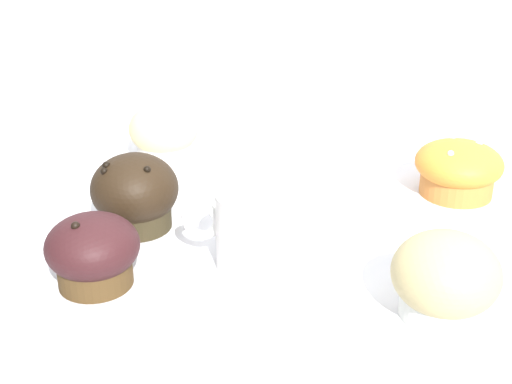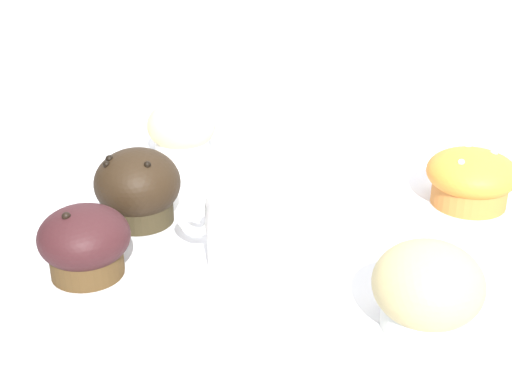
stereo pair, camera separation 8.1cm
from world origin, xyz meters
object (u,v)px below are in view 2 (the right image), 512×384
muffin_back_left (471,178)px  coffee_cup (242,228)px  muffin_front_center (138,188)px  muffin_front_left (85,242)px  muffin_back_right (181,130)px  muffin_front_right (427,290)px

muffin_back_left → coffee_cup: bearing=-130.4°
muffin_front_center → muffin_front_left: 0.12m
muffin_back_right → muffin_back_left: bearing=-1.0°
muffin_back_left → muffin_front_left: (-0.35, -0.32, 0.00)m
coffee_cup → muffin_back_right: bearing=128.9°
muffin_front_center → muffin_front_right: 0.36m
muffin_back_right → muffin_front_left: size_ratio=1.04×
muffin_back_right → coffee_cup: size_ratio=0.83×
muffin_front_right → muffin_back_left: bearing=88.7°
muffin_back_right → muffin_front_center: bearing=-76.9°
muffin_front_right → muffin_front_left: bearing=-173.5°
muffin_back_right → muffin_front_right: muffin_front_right is taller
muffin_front_right → muffin_front_center: bearing=166.4°
muffin_front_left → coffee_cup: coffee_cup is taller
muffin_back_left → coffee_cup: 0.31m
muffin_front_left → muffin_front_right: 0.34m
muffin_front_right → coffee_cup: 0.20m
muffin_back_left → muffin_front_right: 0.28m
muffin_front_center → coffee_cup: muffin_front_center is taller
coffee_cup → muffin_front_right: bearing=-10.7°
muffin_back_left → muffin_back_right: bearing=179.0°
muffin_front_left → muffin_front_right: muffin_front_right is taller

